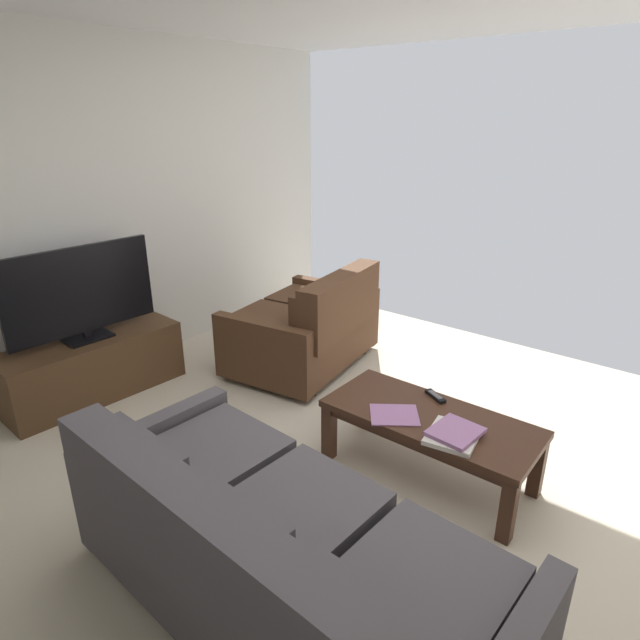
# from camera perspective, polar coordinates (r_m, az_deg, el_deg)

# --- Properties ---
(ground_plane) EXTENTS (5.30, 4.90, 0.01)m
(ground_plane) POSITION_cam_1_polar(r_m,az_deg,el_deg) (3.23, 7.25, -17.17)
(ground_plane) COLOR beige
(wall_right) EXTENTS (0.12, 4.90, 2.58)m
(wall_right) POSITION_cam_1_polar(r_m,az_deg,el_deg) (4.54, -22.10, 10.84)
(wall_right) COLOR silver
(wall_right) RESTS_ON ground
(sofa_main) EXTENTS (1.99, 0.98, 0.80)m
(sofa_main) POSITION_cam_1_polar(r_m,az_deg,el_deg) (2.33, -5.08, -23.86)
(sofa_main) COLOR black
(sofa_main) RESTS_ON ground
(loveseat_near) EXTENTS (1.04, 1.35, 0.84)m
(loveseat_near) POSITION_cam_1_polar(r_m,az_deg,el_deg) (4.39, -1.22, -0.69)
(loveseat_near) COLOR black
(loveseat_near) RESTS_ON ground
(coffee_table) EXTENTS (1.19, 0.53, 0.41)m
(coffee_table) POSITION_cam_1_polar(r_m,az_deg,el_deg) (3.14, 11.68, -10.97)
(coffee_table) COLOR #3D2316
(coffee_table) RESTS_ON ground
(tv_stand) EXTENTS (0.51, 1.30, 0.46)m
(tv_stand) POSITION_cam_1_polar(r_m,az_deg,el_deg) (4.32, -23.14, -4.65)
(tv_stand) COLOR #4C331E
(tv_stand) RESTS_ON ground
(flat_tv) EXTENTS (0.22, 1.08, 0.68)m
(flat_tv) POSITION_cam_1_polar(r_m,az_deg,el_deg) (4.12, -24.29, 2.71)
(flat_tv) COLOR black
(flat_tv) RESTS_ON tv_stand
(book_stack) EXTENTS (0.29, 0.32, 0.05)m
(book_stack) POSITION_cam_1_polar(r_m,az_deg,el_deg) (2.93, 14.15, -11.77)
(book_stack) COLOR silver
(book_stack) RESTS_ON coffee_table
(tv_remote) EXTENTS (0.16, 0.11, 0.02)m
(tv_remote) POSITION_cam_1_polar(r_m,az_deg,el_deg) (3.28, 12.26, -7.97)
(tv_remote) COLOR black
(tv_remote) RESTS_ON coffee_table
(loose_magazine) EXTENTS (0.35, 0.34, 0.01)m
(loose_magazine) POSITION_cam_1_polar(r_m,az_deg,el_deg) (3.07, 7.97, -10.04)
(loose_magazine) COLOR #996699
(loose_magazine) RESTS_ON coffee_table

